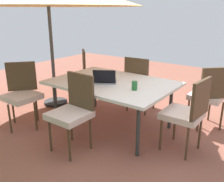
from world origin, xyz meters
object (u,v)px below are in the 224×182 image
dining_table (112,85)px  chair_southeast (92,71)px  chair_north (73,109)px  cup (134,86)px  chair_west (187,111)px  chair_northeast (22,92)px  chair_south (140,81)px  chair_southwest (209,94)px  laptop (105,80)px

dining_table → chair_southeast: size_ratio=1.82×
chair_north → cup: (-0.49, -0.67, 0.23)m
chair_west → chair_north: (1.18, 0.79, 0.00)m
chair_northeast → cup: (-1.60, -0.64, 0.23)m
chair_northeast → chair_north: same height
chair_south → cup: bearing=112.8°
chair_south → chair_southeast: same height
chair_southeast → cup: bearing=-167.1°
dining_table → chair_southwest: (-1.18, -0.83, -0.13)m
chair_south → chair_north: same height
cup → chair_southwest: bearing=-126.3°
chair_west → laptop: 1.23m
dining_table → chair_north: chair_north is taller
dining_table → chair_northeast: bearing=34.4°
chair_southeast → chair_southwest: same height
laptop → chair_west: bearing=153.5°
laptop → chair_south: bearing=-124.1°
chair_south → chair_north: (0.03, 1.61, 0.00)m
chair_southeast → chair_northeast: 1.62m
dining_table → chair_southeast: bearing=-36.5°
chair_west → chair_north: same height
laptop → cup: 0.51m
chair_southeast → chair_south: bearing=-137.7°
chair_south → chair_northeast: (1.14, 1.58, 0.00)m
chair_west → chair_northeast: 2.42m
dining_table → chair_west: bearing=178.9°
dining_table → chair_north: (0.01, 0.81, -0.13)m
chair_southeast → laptop: size_ratio=2.44×
chair_southeast → laptop: bearing=-176.9°
chair_north → laptop: bearing=94.1°
laptop → chair_north: bearing=60.3°
chair_south → chair_west: same height
chair_north → chair_southwest: bearing=56.2°
chair_northeast → chair_south: bearing=3.8°
chair_south → laptop: size_ratio=2.44×
chair_south → chair_north: bearing=85.7°
chair_southwest → chair_north: size_ratio=1.00×
dining_table → chair_southwest: size_ratio=1.82×
chair_south → chair_northeast: same height
laptop → chair_northeast: bearing=-0.7°
chair_northeast → chair_southwest: bearing=-15.6°
chair_southwest → cup: 1.22m
dining_table → chair_southwest: 1.45m
chair_southwest → laptop: (1.22, 0.95, 0.22)m
chair_southwest → dining_table: bearing=-8.9°
chair_south → chair_west: (-1.16, 0.82, 0.00)m
chair_west → cup: 0.74m
dining_table → cup: 0.50m
dining_table → chair_south: bearing=-90.9°
chair_south → chair_southwest: bearing=177.9°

